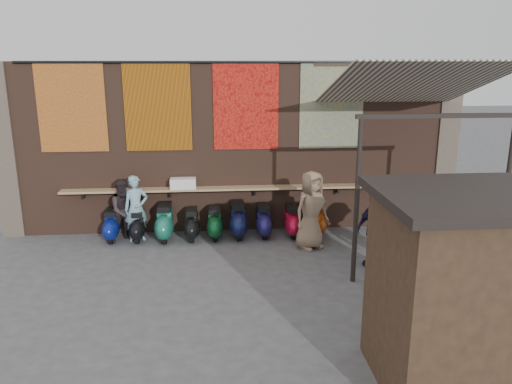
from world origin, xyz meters
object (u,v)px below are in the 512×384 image
at_px(scooter_stool_0, 112,225).
at_px(scooter_stool_2, 165,222).
at_px(scooter_stool_8, 316,219).
at_px(scooter_stool_1, 138,226).
at_px(shopper_grey, 450,238).
at_px(market_stall, 473,295).
at_px(shelf_box, 183,183).
at_px(scooter_stool_3, 192,224).
at_px(scooter_stool_5, 238,220).
at_px(scooter_stool_7, 292,221).
at_px(diner_left, 136,208).
at_px(shopper_tan, 311,210).
at_px(diner_right, 124,210).
at_px(shopper_navy, 378,227).
at_px(scooter_stool_6, 263,221).
at_px(scooter_stool_4, 215,223).

distance_m(scooter_stool_0, scooter_stool_2, 1.20).
bearing_deg(scooter_stool_8, scooter_stool_1, 179.91).
distance_m(shopper_grey, market_stall, 2.99).
distance_m(shelf_box, scooter_stool_3, 0.98).
distance_m(scooter_stool_5, scooter_stool_7, 1.26).
bearing_deg(diner_left, shopper_tan, -31.17).
height_order(shelf_box, diner_left, diner_left).
bearing_deg(shelf_box, scooter_stool_0, -170.40).
xyz_separation_m(scooter_stool_7, shopper_grey, (2.44, -2.87, 0.56)).
xyz_separation_m(scooter_stool_3, diner_left, (-1.25, 0.05, 0.41)).
distance_m(diner_left, diner_right, 0.26).
relative_size(scooter_stool_5, market_stall, 0.35).
distance_m(scooter_stool_3, diner_left, 1.32).
relative_size(scooter_stool_0, shopper_tan, 0.44).
height_order(scooter_stool_7, shopper_grey, shopper_grey).
xyz_separation_m(scooter_stool_0, diner_right, (0.31, -0.05, 0.37)).
xyz_separation_m(scooter_stool_1, scooter_stool_2, (0.61, -0.03, 0.07)).
height_order(scooter_stool_1, scooter_stool_7, scooter_stool_7).
relative_size(shelf_box, scooter_stool_0, 0.78).
distance_m(scooter_stool_8, shopper_navy, 2.17).
xyz_separation_m(scooter_stool_5, scooter_stool_7, (1.26, -0.05, -0.05)).
relative_size(scooter_stool_2, diner_left, 0.58).
bearing_deg(scooter_stool_8, scooter_stool_2, -179.64).
xyz_separation_m(shelf_box, scooter_stool_1, (-1.04, -0.31, -0.91)).
bearing_deg(scooter_stool_6, shopper_tan, -41.35).
bearing_deg(scooter_stool_4, scooter_stool_5, 4.99).
bearing_deg(diner_right, diner_left, -28.55).
distance_m(scooter_stool_2, scooter_stool_8, 3.52).
xyz_separation_m(scooter_stool_7, shopper_navy, (1.40, -1.96, 0.48)).
bearing_deg(scooter_stool_5, scooter_stool_0, -179.80).
relative_size(shelf_box, scooter_stool_6, 0.75).
bearing_deg(scooter_stool_2, scooter_stool_4, 1.15).
bearing_deg(scooter_stool_5, scooter_stool_8, -1.51).
distance_m(scooter_stool_2, diner_left, 0.72).
distance_m(diner_left, shopper_navy, 5.36).
height_order(scooter_stool_3, scooter_stool_8, scooter_stool_8).
bearing_deg(scooter_stool_1, market_stall, -48.93).
bearing_deg(scooter_stool_2, scooter_stool_3, -1.06).
distance_m(scooter_stool_1, scooter_stool_2, 0.62).
height_order(scooter_stool_2, scooter_stool_5, scooter_stool_2).
xyz_separation_m(scooter_stool_0, shopper_grey, (6.59, -2.91, 0.55)).
relative_size(scooter_stool_2, scooter_stool_6, 1.11).
bearing_deg(market_stall, scooter_stool_3, 123.51).
bearing_deg(shelf_box, scooter_stool_8, -5.80).
relative_size(scooter_stool_4, scooter_stool_5, 0.89).
height_order(shopper_navy, shopper_tan, shopper_tan).
bearing_deg(scooter_stool_6, shopper_navy, -44.05).
bearing_deg(scooter_stool_0, scooter_stool_2, -2.86).
bearing_deg(shelf_box, shopper_navy, -30.16).
height_order(scooter_stool_1, scooter_stool_4, scooter_stool_4).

